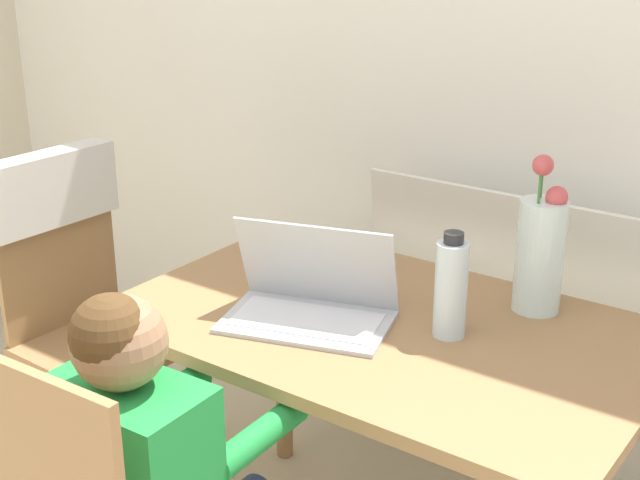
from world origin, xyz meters
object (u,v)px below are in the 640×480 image
object	(u,v)px
laptop	(311,297)
flower_vase	(540,250)
person_seated	(155,472)
chair_spare	(74,269)
water_bottle	(451,288)

from	to	relation	value
laptop	flower_vase	size ratio (longest dim) A/B	1.15
laptop	person_seated	bearing A→B (deg)	-104.89
chair_spare	water_bottle	distance (m)	1.13
chair_spare	flower_vase	world-z (taller)	flower_vase
laptop	flower_vase	xyz separation A→B (m)	(0.38, 0.34, 0.09)
water_bottle	person_seated	bearing A→B (deg)	-113.44
chair_spare	person_seated	distance (m)	0.99
chair_spare	person_seated	size ratio (longest dim) A/B	0.96
laptop	water_bottle	bearing A→B (deg)	3.28
flower_vase	water_bottle	bearing A→B (deg)	-113.09
chair_spare	laptop	world-z (taller)	chair_spare
chair_spare	person_seated	bearing A→B (deg)	-119.70
laptop	water_bottle	distance (m)	0.31
person_seated	chair_spare	bearing A→B (deg)	-33.70
person_seated	laptop	world-z (taller)	person_seated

